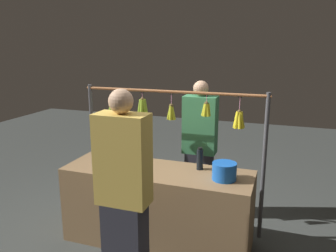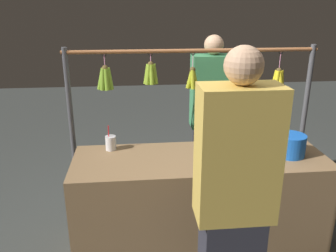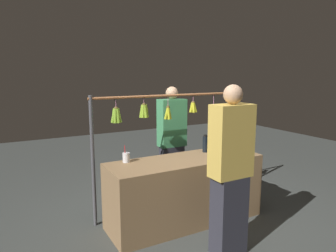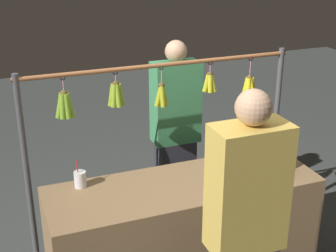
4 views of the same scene
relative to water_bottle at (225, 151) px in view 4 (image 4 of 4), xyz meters
name	(u,v)px [view 4 (image 4 of 4)]	position (x,y,z in m)	size (l,w,h in m)	color
market_counter	(183,232)	(0.40, 0.16, -0.51)	(1.92, 0.63, 0.81)	olive
display_rack	(159,117)	(0.42, -0.28, 0.23)	(2.08, 0.13, 1.58)	#4C4C51
water_bottle	(225,151)	(0.00, 0.00, 0.00)	(0.07, 0.07, 0.23)	black
blue_bucket	(271,159)	(-0.28, 0.19, -0.03)	(0.23, 0.23, 0.16)	blue
drink_cup	(80,179)	(1.08, -0.06, -0.05)	(0.08, 0.08, 0.20)	silver
vendor_person	(175,137)	(0.16, -0.61, -0.11)	(0.39, 0.21, 1.64)	#2D2D38
customer_person	(244,240)	(0.37, 0.95, -0.06)	(0.41, 0.22, 1.73)	#2D2D38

